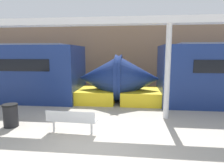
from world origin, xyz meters
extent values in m
plane|color=#A8A093|center=(0.00, 0.00, 0.00)|extent=(60.00, 60.00, 0.00)
cube|color=#937051|center=(0.00, 10.16, 2.50)|extent=(56.00, 0.20, 5.00)
cone|color=navy|center=(1.14, 5.93, 1.32)|extent=(2.40, 2.63, 2.63)
cube|color=yellow|center=(1.37, 5.93, 0.35)|extent=(2.16, 2.46, 0.70)
cone|color=navy|center=(-0.91, 5.93, 1.32)|extent=(2.40, 2.63, 2.63)
cube|color=yellow|center=(-1.14, 5.93, 0.35)|extent=(2.16, 2.46, 0.70)
cube|color=silver|center=(-1.08, 1.27, 0.46)|extent=(1.70, 0.53, 0.04)
cube|color=silver|center=(-1.09, 1.07, 0.64)|extent=(1.68, 0.13, 0.33)
cylinder|color=silver|center=(-1.75, 1.31, 0.22)|extent=(0.07, 0.07, 0.44)
cylinder|color=silver|center=(-0.41, 1.24, 0.22)|extent=(0.07, 0.07, 0.44)
cylinder|color=black|center=(-3.52, 1.61, 0.39)|extent=(0.52, 0.52, 0.79)
cylinder|color=black|center=(-3.52, 1.61, 0.82)|extent=(0.54, 0.54, 0.06)
cylinder|color=silver|center=(2.31, 3.25, 1.91)|extent=(0.23, 0.23, 3.81)
cube|color=silver|center=(2.31, 3.25, 3.95)|extent=(28.00, 0.60, 0.28)
camera|label=1|loc=(0.97, -4.99, 2.66)|focal=32.00mm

